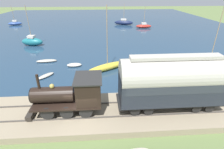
{
  "coord_description": "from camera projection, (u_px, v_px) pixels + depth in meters",
  "views": [
    {
      "loc": [
        -11.01,
        -1.6,
        9.63
      ],
      "look_at": [
        4.96,
        -2.7,
        1.74
      ],
      "focal_mm": 28.0,
      "sensor_mm": 36.0,
      "label": 1
    }
  ],
  "objects": [
    {
      "name": "sailboat_blue",
      "position": [
        15.0,
        23.0,
        51.05
      ],
      "size": [
        2.43,
        4.01,
        5.42
      ],
      "rotation": [
        0.0,
        0.0,
        0.24
      ],
      "color": "#335199",
      "rests_on": "harbor_water"
    },
    {
      "name": "sailboat_gray",
      "position": [
        209.0,
        62.0,
        23.49
      ],
      "size": [
        2.05,
        5.67,
        9.57
      ],
      "rotation": [
        0.0,
        0.0,
        0.16
      ],
      "color": "gray",
      "rests_on": "harbor_water"
    },
    {
      "name": "harbor_water",
      "position": [
        94.0,
        24.0,
        53.05
      ],
      "size": [
        80.0,
        80.0,
        0.01
      ],
      "color": "navy",
      "rests_on": "ground"
    },
    {
      "name": "rowboat_far_out",
      "position": [
        47.0,
        61.0,
        25.33
      ],
      "size": [
        1.01,
        2.93,
        0.4
      ],
      "rotation": [
        0.0,
        0.0,
        0.09
      ],
      "color": "#B7B2A3",
      "rests_on": "harbor_water"
    },
    {
      "name": "sailboat_yellow",
      "position": [
        107.0,
        66.0,
        22.79
      ],
      "size": [
        3.83,
        5.57,
        8.02
      ],
      "rotation": [
        0.0,
        0.0,
        0.52
      ],
      "color": "gold",
      "rests_on": "harbor_water"
    },
    {
      "name": "sailboat_teal",
      "position": [
        32.0,
        41.0,
        32.54
      ],
      "size": [
        2.38,
        4.24,
        7.1
      ],
      "rotation": [
        0.0,
        0.0,
        -0.18
      ],
      "color": "#1E707A",
      "rests_on": "harbor_water"
    },
    {
      "name": "rowboat_near_shore",
      "position": [
        46.0,
        76.0,
        21.1
      ],
      "size": [
        2.22,
        1.98,
        0.31
      ],
      "rotation": [
        0.0,
        0.0,
        0.9
      ],
      "color": "#B7B2A3",
      "rests_on": "harbor_water"
    },
    {
      "name": "rail_embankment",
      "position": [
        83.0,
        114.0,
        14.51
      ],
      "size": [
        5.27,
        56.0,
        0.67
      ],
      "color": "gray",
      "rests_on": "ground"
    },
    {
      "name": "ground_plane",
      "position": [
        83.0,
        122.0,
        14.01
      ],
      "size": [
        200.0,
        200.0,
        0.0
      ],
      "primitive_type": "plane",
      "color": "#607542"
    },
    {
      "name": "rowboat_off_pier",
      "position": [
        74.0,
        65.0,
        23.92
      ],
      "size": [
        1.05,
        2.02,
        0.45
      ],
      "rotation": [
        0.0,
        0.0,
        0.06
      ],
      "color": "beige",
      "rests_on": "harbor_water"
    },
    {
      "name": "steam_locomotive",
      "position": [
        74.0,
        93.0,
        13.56
      ],
      "size": [
        2.48,
        5.83,
        3.35
      ],
      "color": "black",
      "rests_on": "rail_embankment"
    },
    {
      "name": "rowboat_mid_harbor",
      "position": [
        154.0,
        59.0,
        25.83
      ],
      "size": [
        2.11,
        1.76,
        0.42
      ],
      "rotation": [
        0.0,
        0.0,
        1.04
      ],
      "color": "#B7B2A3",
      "rests_on": "harbor_water"
    },
    {
      "name": "sailboat_navy",
      "position": [
        124.0,
        22.0,
        51.29
      ],
      "size": [
        2.78,
        5.68,
        5.82
      ],
      "rotation": [
        0.0,
        0.0,
        -0.25
      ],
      "color": "#192347",
      "rests_on": "harbor_water"
    },
    {
      "name": "passenger_coach",
      "position": [
        172.0,
        81.0,
        13.7
      ],
      "size": [
        2.6,
        8.63,
        4.56
      ],
      "color": "black",
      "rests_on": "rail_embankment"
    },
    {
      "name": "sailboat_red",
      "position": [
        144.0,
        26.0,
        47.4
      ],
      "size": [
        1.84,
        4.27,
        5.5
      ],
      "rotation": [
        0.0,
        0.0,
        -0.04
      ],
      "color": "#B72D23",
      "rests_on": "harbor_water"
    }
  ]
}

